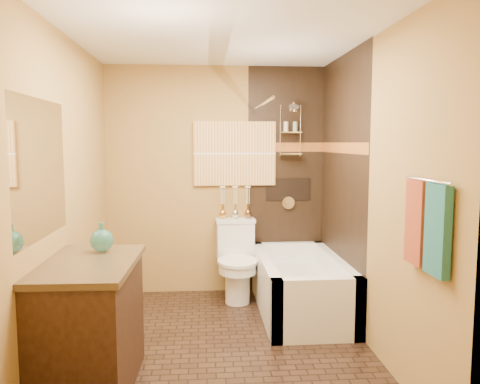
{
  "coord_description": "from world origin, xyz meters",
  "views": [
    {
      "loc": [
        -0.15,
        -3.66,
        1.67
      ],
      "look_at": [
        0.17,
        0.4,
        1.24
      ],
      "focal_mm": 35.0,
      "sensor_mm": 36.0,
      "label": 1
    }
  ],
  "objects": [
    {
      "name": "wall_front",
      "position": [
        0.0,
        -1.5,
        1.25
      ],
      "size": [
        2.4,
        0.02,
        2.5
      ],
      "primitive_type": "cube",
      "color": "#A97F41",
      "rests_on": "floor"
    },
    {
      "name": "ceiling",
      "position": [
        0.0,
        0.0,
        2.5
      ],
      "size": [
        3.0,
        3.0,
        0.0
      ],
      "primitive_type": "plane",
      "color": "silver",
      "rests_on": "wall_back"
    },
    {
      "name": "mosaic_band_back",
      "position": [
        0.78,
        1.48,
        1.62
      ],
      "size": [
        0.85,
        0.01,
        0.1
      ],
      "primitive_type": "cube",
      "color": "brown",
      "rests_on": "alcove_tile_back"
    },
    {
      "name": "floor",
      "position": [
        0.0,
        0.0,
        0.0
      ],
      "size": [
        3.0,
        3.0,
        0.0
      ],
      "primitive_type": "plane",
      "color": "black",
      "rests_on": "ground"
    },
    {
      "name": "shower_fixtures",
      "position": [
        0.8,
        1.38,
        1.67
      ],
      "size": [
        0.24,
        0.33,
        1.16
      ],
      "color": "silver",
      "rests_on": "floor"
    },
    {
      "name": "mosaic_band_right",
      "position": [
        1.18,
        0.75,
        1.62
      ],
      "size": [
        0.01,
        1.5,
        0.1
      ],
      "primitive_type": "cube",
      "color": "brown",
      "rests_on": "alcove_tile_right"
    },
    {
      "name": "vanity_mirror",
      "position": [
        -1.19,
        -0.57,
        1.5
      ],
      "size": [
        0.01,
        1.0,
        0.9
      ],
      "primitive_type": "cube",
      "color": "white",
      "rests_on": "wall_left"
    },
    {
      "name": "towel_teal",
      "position": [
        1.16,
        -1.18,
        1.18
      ],
      "size": [
        0.05,
        0.22,
        0.52
      ],
      "primitive_type": "cube",
      "color": "#1C5F59",
      "rests_on": "towel_bar"
    },
    {
      "name": "alcove_niche",
      "position": [
        0.8,
        1.48,
        1.15
      ],
      "size": [
        0.5,
        0.01,
        0.25
      ],
      "primitive_type": "cube",
      "color": "black",
      "rests_on": "alcove_tile_back"
    },
    {
      "name": "towel_bar",
      "position": [
        1.15,
        -1.05,
        1.45
      ],
      "size": [
        0.02,
        0.55,
        0.02
      ],
      "primitive_type": "cylinder",
      "rotation": [
        1.57,
        0.0,
        0.0
      ],
      "color": "silver",
      "rests_on": "wall_right"
    },
    {
      "name": "curtain_rod",
      "position": [
        0.4,
        0.75,
        2.02
      ],
      "size": [
        0.03,
        1.55,
        0.03
      ],
      "primitive_type": "cylinder",
      "rotation": [
        1.57,
        0.0,
        0.0
      ],
      "color": "silver",
      "rests_on": "wall_back"
    },
    {
      "name": "bud_vases",
      "position": [
        0.2,
        1.39,
        1.03
      ],
      "size": [
        0.35,
        0.07,
        0.35
      ],
      "color": "gold",
      "rests_on": "toilet"
    },
    {
      "name": "toilet",
      "position": [
        0.2,
        1.2,
        0.43
      ],
      "size": [
        0.44,
        0.64,
        0.84
      ],
      "rotation": [
        0.0,
        0.0,
        0.05
      ],
      "color": "white",
      "rests_on": "floor"
    },
    {
      "name": "alcove_tile_right",
      "position": [
        1.19,
        0.75,
        1.25
      ],
      "size": [
        0.01,
        1.5,
        2.5
      ],
      "primitive_type": "cube",
      "color": "black",
      "rests_on": "wall_right"
    },
    {
      "name": "vanity",
      "position": [
        -0.92,
        -0.57,
        0.45
      ],
      "size": [
        0.64,
        1.02,
        0.89
      ],
      "rotation": [
        0.0,
        0.0,
        -0.03
      ],
      "color": "black",
      "rests_on": "floor"
    },
    {
      "name": "sunset_painting",
      "position": [
        0.2,
        1.48,
        1.55
      ],
      "size": [
        0.9,
        0.04,
        0.7
      ],
      "primitive_type": "cube",
      "color": "orange",
      "rests_on": "wall_back"
    },
    {
      "name": "towel_rust",
      "position": [
        1.16,
        -0.92,
        1.18
      ],
      "size": [
        0.05,
        0.22,
        0.52
      ],
      "primitive_type": "cube",
      "color": "maroon",
      "rests_on": "towel_bar"
    },
    {
      "name": "wall_right",
      "position": [
        1.2,
        0.0,
        1.25
      ],
      "size": [
        0.02,
        3.0,
        2.5
      ],
      "primitive_type": "cube",
      "color": "#A97F41",
      "rests_on": "floor"
    },
    {
      "name": "wall_back",
      "position": [
        0.0,
        1.5,
        1.25
      ],
      "size": [
        2.4,
        0.02,
        2.5
      ],
      "primitive_type": "cube",
      "color": "#A97F41",
      "rests_on": "floor"
    },
    {
      "name": "bathtub",
      "position": [
        0.8,
        0.75,
        0.22
      ],
      "size": [
        0.8,
        1.5,
        0.55
      ],
      "color": "white",
      "rests_on": "floor"
    },
    {
      "name": "alcove_tile_back",
      "position": [
        0.78,
        1.49,
        1.25
      ],
      "size": [
        0.85,
        0.01,
        2.5
      ],
      "primitive_type": "cube",
      "color": "black",
      "rests_on": "wall_back"
    },
    {
      "name": "teal_bottle",
      "position": [
        -0.87,
        -0.31,
        0.99
      ],
      "size": [
        0.17,
        0.17,
        0.26
      ],
      "primitive_type": null,
      "rotation": [
        0.0,
        0.0,
        -0.04
      ],
      "color": "#297B6A",
      "rests_on": "vanity"
    },
    {
      "name": "wall_left",
      "position": [
        -1.2,
        0.0,
        1.25
      ],
      "size": [
        0.02,
        3.0,
        2.5
      ],
      "primitive_type": "cube",
      "color": "#A97F41",
      "rests_on": "floor"
    }
  ]
}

